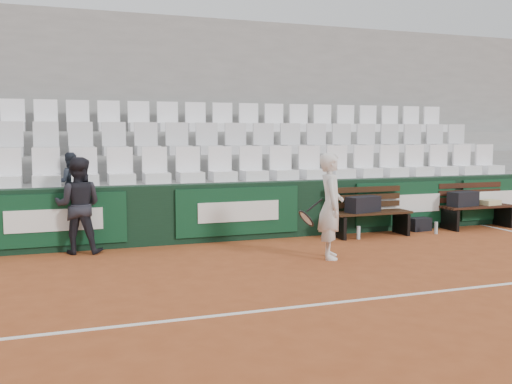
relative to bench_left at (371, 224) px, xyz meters
name	(u,v)px	position (x,y,z in m)	size (l,w,h in m)	color
ground	(360,300)	(-2.21, -3.50, -0.23)	(80.00, 80.00, 0.00)	#9D4923
court_baseline	(360,300)	(-2.21, -3.50, -0.22)	(18.00, 0.06, 0.01)	white
back_barrier	(250,211)	(-2.15, 0.49, 0.28)	(18.00, 0.34, 1.00)	black
grandstand_tier_front	(236,207)	(-2.21, 1.13, 0.28)	(18.00, 0.95, 1.00)	gray
grandstand_tier_mid	(222,190)	(-2.21, 2.08, 0.50)	(18.00, 0.95, 1.45)	gray
grandstand_tier_back	(210,176)	(-2.21, 3.03, 0.72)	(18.00, 0.95, 1.90)	#989895
grandstand_rear_wall	(202,118)	(-2.21, 3.65, 1.98)	(18.00, 0.30, 4.40)	gray
seat_row_front	(238,163)	(-2.21, 0.95, 1.09)	(11.90, 0.44, 0.63)	white
seat_row_mid	(224,138)	(-2.21, 1.90, 1.54)	(11.90, 0.44, 0.63)	silver
seat_row_back	(211,117)	(-2.21, 2.85, 1.99)	(11.90, 0.44, 0.63)	white
bench_left	(371,224)	(0.00, 0.00, 0.00)	(1.50, 0.56, 0.45)	#321C0F
bench_right	(477,217)	(2.45, 0.08, 0.00)	(1.50, 0.56, 0.45)	#351A10
sports_bag_left	(363,204)	(-0.16, 0.00, 0.37)	(0.66, 0.28, 0.28)	black
sports_bag_right	(463,199)	(2.11, 0.09, 0.37)	(0.61, 0.28, 0.28)	black
towel	(490,202)	(2.74, 0.07, 0.27)	(0.36, 0.26, 0.10)	#D1C687
sports_bag_ground	(419,224)	(1.18, 0.19, -0.10)	(0.41, 0.25, 0.25)	black
water_bottle_near	(358,233)	(-0.36, -0.20, -0.11)	(0.07, 0.07, 0.23)	silver
water_bottle_far	(436,228)	(1.26, -0.21, -0.11)	(0.06, 0.06, 0.23)	#AEBFC5
tennis_player	(331,206)	(-1.54, -1.42, 0.56)	(0.77, 0.67, 1.57)	silver
ball_kid	(78,205)	(-5.06, 0.20, 0.52)	(0.73, 0.57, 1.50)	black
spectator_c	(69,155)	(-5.16, 1.00, 1.27)	(0.48, 0.38, 1.00)	#1F242E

